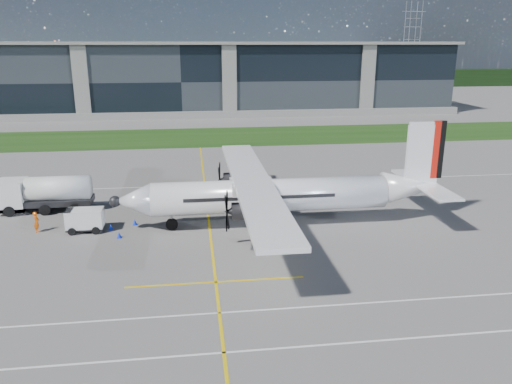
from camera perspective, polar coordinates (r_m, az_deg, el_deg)
The scene contains 15 objects.
ground at distance 77.95m, azimuth -8.61°, elevation 5.12°, with size 400.00×400.00×0.00m, color slate.
grass_strip at distance 85.80m, azimuth -8.53°, elevation 6.19°, with size 400.00×18.00×0.04m, color #163B10.
terminal_building at distance 116.67m, azimuth -8.48°, elevation 12.65°, with size 120.00×20.00×15.00m, color black.
tree_line at distance 176.83m, azimuth -8.17°, elevation 12.53°, with size 400.00×6.00×6.00m, color black.
pylon_east at distance 204.12m, azimuth 17.33°, elevation 15.89°, with size 9.00×4.60×30.00m, color gray, non-canonical shape.
yellow_taxiway_centerline at distance 48.90m, azimuth -5.60°, elevation -1.75°, with size 0.20×70.00×0.01m, color yellow.
white_lane_line at distance 27.24m, azimuth -10.33°, elevation -18.08°, with size 90.00×0.15×0.01m, color white.
turboprop_aircraft at distance 42.75m, azimuth 3.08°, elevation 1.84°, with size 28.75×29.81×8.94m, color white, non-canonical shape.
fuel_tanker_truck at distance 51.40m, azimuth -23.61°, elevation -0.24°, with size 8.94×2.91×3.35m, color silver, non-canonical shape.
baggage_tug at distance 44.76m, azimuth -18.94°, elevation -3.08°, with size 3.22×1.93×1.93m, color silver, non-canonical shape.
ground_crew_person at distance 46.02m, azimuth -23.81°, elevation -3.00°, with size 0.84×0.60×2.06m, color #F25907.
safety_cone_nose_stbd at distance 45.29m, azimuth -13.67°, elevation -3.36°, with size 0.36×0.36×0.50m, color #0E2EF6.
safety_cone_nose_port at distance 42.67m, azimuth -15.36°, elevation -4.75°, with size 0.36×0.36×0.50m, color #0E2EF6.
safety_cone_fwd at distance 44.67m, azimuth -16.27°, elevation -3.85°, with size 0.36×0.36×0.50m, color #0E2EF6.
safety_cone_stbdwing at distance 58.35m, azimuth -2.85°, elevation 1.62°, with size 0.36×0.36×0.50m, color #0E2EF6.
Camera 1 is at (1.77, -36.38, 15.44)m, focal length 35.00 mm.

